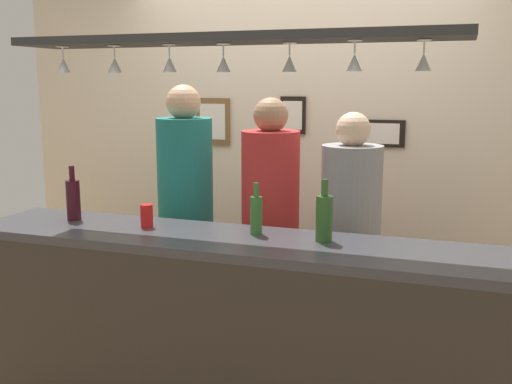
# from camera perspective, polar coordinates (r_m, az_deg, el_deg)

# --- Properties ---
(back_wall) EXTENTS (4.40, 0.06, 2.60)m
(back_wall) POSITION_cam_1_polar(r_m,az_deg,el_deg) (4.24, 4.41, 3.78)
(back_wall) COLOR beige
(back_wall) RESTS_ON ground_plane
(bar_counter) EXTENTS (2.70, 0.55, 1.05)m
(bar_counter) POSITION_cam_1_polar(r_m,az_deg,el_deg) (2.90, -3.98, -11.63)
(bar_counter) COLOR #38383D
(bar_counter) RESTS_ON ground_plane
(overhead_glass_rack) EXTENTS (2.20, 0.36, 0.04)m
(overhead_glass_rack) POSITION_cam_1_polar(r_m,az_deg,el_deg) (2.89, -2.67, 14.45)
(overhead_glass_rack) COLOR black
(hanging_wineglass_far_left) EXTENTS (0.07, 0.07, 0.13)m
(hanging_wineglass_far_left) POSITION_cam_1_polar(r_m,az_deg,el_deg) (3.25, -17.96, 11.55)
(hanging_wineglass_far_left) COLOR silver
(hanging_wineglass_far_left) RESTS_ON overhead_glass_rack
(hanging_wineglass_left) EXTENTS (0.07, 0.07, 0.13)m
(hanging_wineglass_left) POSITION_cam_1_polar(r_m,az_deg,el_deg) (3.10, -13.37, 11.84)
(hanging_wineglass_left) COLOR silver
(hanging_wineglass_left) RESTS_ON overhead_glass_rack
(hanging_wineglass_center_left) EXTENTS (0.07, 0.07, 0.13)m
(hanging_wineglass_center_left) POSITION_cam_1_polar(r_m,az_deg,el_deg) (2.96, -8.28, 12.09)
(hanging_wineglass_center_left) COLOR silver
(hanging_wineglass_center_left) RESTS_ON overhead_glass_rack
(hanging_wineglass_center) EXTENTS (0.07, 0.07, 0.13)m
(hanging_wineglass_center) POSITION_cam_1_polar(r_m,az_deg,el_deg) (2.87, -3.14, 12.23)
(hanging_wineglass_center) COLOR silver
(hanging_wineglass_center) RESTS_ON overhead_glass_rack
(hanging_wineglass_center_right) EXTENTS (0.07, 0.07, 0.13)m
(hanging_wineglass_center_right) POSITION_cam_1_polar(r_m,az_deg,el_deg) (2.81, 3.23, 12.27)
(hanging_wineglass_center_right) COLOR silver
(hanging_wineglass_center_right) RESTS_ON overhead_glass_rack
(hanging_wineglass_right) EXTENTS (0.07, 0.07, 0.13)m
(hanging_wineglass_right) POSITION_cam_1_polar(r_m,az_deg,el_deg) (2.67, 9.41, 12.24)
(hanging_wineglass_right) COLOR silver
(hanging_wineglass_right) RESTS_ON overhead_glass_rack
(hanging_wineglass_far_right) EXTENTS (0.07, 0.07, 0.13)m
(hanging_wineglass_far_right) POSITION_cam_1_polar(r_m,az_deg,el_deg) (2.70, 15.75, 11.98)
(hanging_wineglass_far_right) COLOR silver
(hanging_wineglass_far_right) RESTS_ON overhead_glass_rack
(person_left_teal_shirt) EXTENTS (0.34, 0.34, 1.78)m
(person_left_teal_shirt) POSITION_cam_1_polar(r_m,az_deg,el_deg) (3.69, -6.76, -0.75)
(person_left_teal_shirt) COLOR #2D334C
(person_left_teal_shirt) RESTS_ON ground_plane
(person_middle_red_shirt) EXTENTS (0.34, 0.34, 1.71)m
(person_middle_red_shirt) POSITION_cam_1_polar(r_m,az_deg,el_deg) (3.50, 1.38, -2.07)
(person_middle_red_shirt) COLOR #2D334C
(person_middle_red_shirt) RESTS_ON ground_plane
(person_right_grey_shirt) EXTENTS (0.34, 0.34, 1.63)m
(person_right_grey_shirt) POSITION_cam_1_polar(r_m,az_deg,el_deg) (3.41, 9.03, -3.41)
(person_right_grey_shirt) COLOR #2D334C
(person_right_grey_shirt) RESTS_ON ground_plane
(bottle_wine_dark_red) EXTENTS (0.08, 0.08, 0.30)m
(bottle_wine_dark_red) POSITION_cam_1_polar(r_m,az_deg,el_deg) (3.42, -17.10, -0.62)
(bottle_wine_dark_red) COLOR #380F19
(bottle_wine_dark_red) RESTS_ON bar_counter
(bottle_beer_green_import) EXTENTS (0.06, 0.06, 0.26)m
(bottle_beer_green_import) POSITION_cam_1_polar(r_m,az_deg,el_deg) (2.96, 0.02, -2.11)
(bottle_beer_green_import) COLOR #336B2D
(bottle_beer_green_import) RESTS_ON bar_counter
(bottle_champagne_green) EXTENTS (0.08, 0.08, 0.30)m
(bottle_champagne_green) POSITION_cam_1_polar(r_m,az_deg,el_deg) (2.84, 6.55, -2.40)
(bottle_champagne_green) COLOR #2D5623
(bottle_champagne_green) RESTS_ON bar_counter
(drink_can) EXTENTS (0.07, 0.07, 0.12)m
(drink_can) POSITION_cam_1_polar(r_m,az_deg,el_deg) (3.16, -10.43, -2.26)
(drink_can) COLOR red
(drink_can) RESTS_ON bar_counter
(picture_frame_lower_pair) EXTENTS (0.30, 0.02, 0.18)m
(picture_frame_lower_pair) POSITION_cam_1_polar(r_m,az_deg,el_deg) (4.08, 11.99, 5.51)
(picture_frame_lower_pair) COLOR black
(picture_frame_lower_pair) RESTS_ON back_wall
(picture_frame_crest) EXTENTS (0.18, 0.02, 0.26)m
(picture_frame_crest) POSITION_cam_1_polar(r_m,az_deg,el_deg) (4.19, 3.55, 7.35)
(picture_frame_crest) COLOR black
(picture_frame_crest) RESTS_ON back_wall
(picture_frame_caricature) EXTENTS (0.26, 0.02, 0.34)m
(picture_frame_caricature) POSITION_cam_1_polar(r_m,az_deg,el_deg) (4.40, -4.14, 6.75)
(picture_frame_caricature) COLOR brown
(picture_frame_caricature) RESTS_ON back_wall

